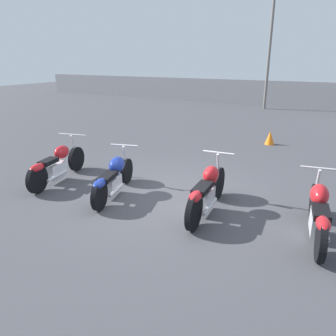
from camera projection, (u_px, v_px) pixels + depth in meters
ground_plane at (169, 197)px, 6.94m from camera, size 60.00×60.00×0.00m
fence_back at (294, 94)px, 19.63m from camera, size 40.00×0.04×1.49m
light_pole_left at (272, 22)px, 17.63m from camera, size 0.70×0.35×7.88m
motorcycle_slot_0 at (57, 164)px, 7.68m from camera, size 0.82×2.17×0.99m
motorcycle_slot_1 at (114, 177)px, 6.88m from camera, size 0.84×2.04×0.95m
motorcycle_slot_2 at (207, 191)px, 6.08m from camera, size 0.64×2.14×1.03m
motorcycle_slot_3 at (318, 213)px, 5.25m from camera, size 0.67×2.07×1.00m
traffic_cone_near at (270, 138)px, 11.10m from camera, size 0.32×0.32×0.46m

